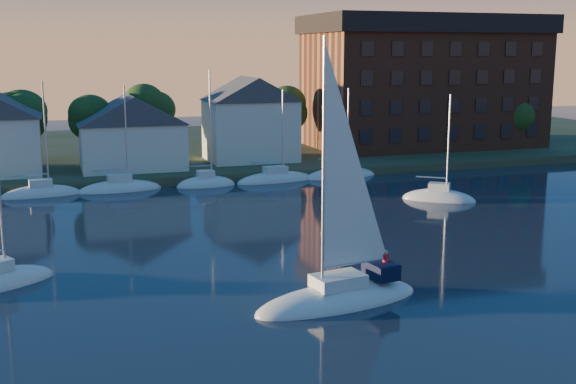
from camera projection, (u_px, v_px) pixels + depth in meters
name	position (u px, v px, depth m)	size (l,w,h in m)	color
shoreline_land	(163.00, 153.00, 98.45)	(160.00, 50.00, 2.00)	#2F3A21
wooden_dock	(196.00, 182.00, 77.03)	(120.00, 3.00, 1.00)	brown
clubhouse_centre	(132.00, 131.00, 78.85)	(11.55, 8.40, 8.08)	white
clubhouse_east	(250.00, 118.00, 84.87)	(10.50, 8.40, 9.80)	white
condo_block	(423.00, 81.00, 97.73)	(31.00, 17.00, 17.40)	brown
tree_line	(193.00, 107.00, 86.52)	(93.40, 5.40, 8.90)	#372219
moored_fleet	(81.00, 193.00, 70.51)	(63.50, 2.40, 12.05)	silver
hero_sailboat	(340.00, 292.00, 39.89)	(10.56, 4.89, 15.61)	silver
drifting_sailboat_right	(439.00, 199.00, 67.42)	(6.85, 5.96, 10.99)	silver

